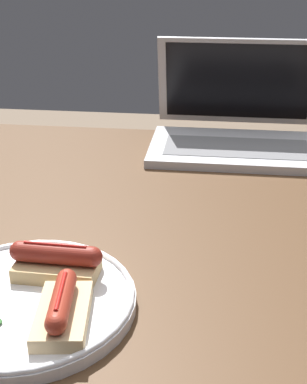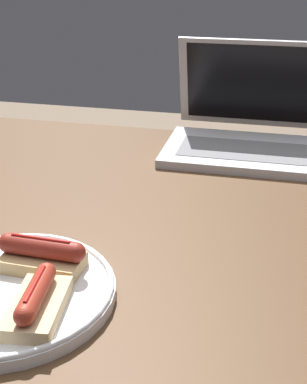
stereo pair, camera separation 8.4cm
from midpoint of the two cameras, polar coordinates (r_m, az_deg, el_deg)
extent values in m
cube|color=#4C331E|center=(0.91, 3.29, -3.64)|extent=(1.33, 0.89, 0.04)
cube|color=#B7B7BC|center=(1.18, 6.62, 4.52)|extent=(0.38, 0.23, 0.02)
cube|color=slate|center=(1.16, 6.63, 4.73)|extent=(0.31, 0.13, 0.00)
cube|color=#B7B7BC|center=(1.29, 6.98, 11.53)|extent=(0.38, 0.07, 0.21)
cube|color=black|center=(1.28, 6.99, 11.54)|extent=(0.34, 0.06, 0.18)
cylinder|color=silver|center=(0.71, -17.08, -11.29)|extent=(0.28, 0.28, 0.02)
torus|color=silver|center=(0.71, -17.18, -10.65)|extent=(0.27, 0.27, 0.01)
cube|color=tan|center=(0.73, -13.86, -8.06)|extent=(0.11, 0.06, 0.02)
cylinder|color=maroon|center=(0.72, -14.05, -6.49)|extent=(0.10, 0.03, 0.03)
sphere|color=maroon|center=(0.74, -17.59, -6.08)|extent=(0.03, 0.03, 0.03)
sphere|color=maroon|center=(0.71, -10.33, -6.89)|extent=(0.03, 0.03, 0.03)
cylinder|color=red|center=(0.71, -14.16, -5.56)|extent=(0.08, 0.01, 0.01)
cube|color=#D6B784|center=(0.65, -13.77, -12.70)|extent=(0.07, 0.12, 0.02)
cylinder|color=maroon|center=(0.64, -13.96, -11.20)|extent=(0.04, 0.09, 0.02)
sphere|color=maroon|center=(0.61, -14.84, -13.56)|extent=(0.02, 0.02, 0.02)
sphere|color=maroon|center=(0.68, -13.18, -9.08)|extent=(0.02, 0.02, 0.02)
cylinder|color=red|center=(0.63, -14.07, -10.31)|extent=(0.01, 0.07, 0.01)
camera|label=1|loc=(0.04, -92.86, -1.33)|focal=50.00mm
camera|label=2|loc=(0.04, 87.14, 1.33)|focal=50.00mm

